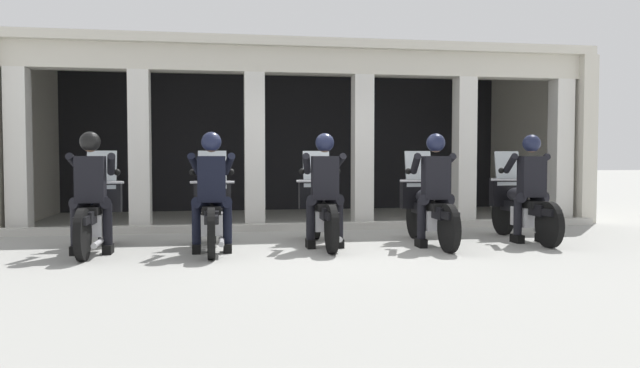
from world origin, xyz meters
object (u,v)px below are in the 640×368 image
Objects in this scene: motorcycle_right at (428,209)px; police_officer_far_right at (531,179)px; motorcycle_far_right at (521,207)px; motorcycle_far_left at (96,214)px; police_officer_far_left at (91,182)px; motorcycle_left at (212,213)px; police_officer_right at (435,180)px; police_officer_center at (325,180)px; motorcycle_center at (321,210)px; police_officer_left at (212,181)px.

police_officer_far_right is at bearing -4.09° from motorcycle_right.
motorcycle_right is 1.55m from motorcycle_far_right.
police_officer_far_right is at bearing -10.77° from motorcycle_far_left.
police_officer_far_left reaches higher than motorcycle_right.
motorcycle_left and motorcycle_right have the same top height.
police_officer_far_right is at bearing 6.47° from police_officer_right.
motorcycle_far_left is at bearing 172.96° from motorcycle_far_right.
police_officer_center is at bearing 172.50° from police_officer_far_right.
police_officer_far_right reaches higher than motorcycle_center.
motorcycle_far_left is 3.11m from police_officer_center.
police_officer_far_right is (6.14, 0.08, 0.00)m from police_officer_far_left.
motorcycle_right is 1.60m from police_officer_far_right.
motorcycle_far_left and motorcycle_left have the same top height.
motorcycle_center is at bearing 172.50° from motorcycle_far_right.
police_officer_center is 0.78× the size of motorcycle_far_right.
motorcycle_left is 4.62m from police_officer_far_right.
police_officer_right is 0.78× the size of motorcycle_far_right.
motorcycle_left is 1.29× the size of police_officer_left.
police_officer_far_left and police_officer_center have the same top height.
police_officer_far_right reaches higher than motorcycle_far_left.
police_officer_left and police_officer_center have the same top height.
police_officer_right is (1.53, -0.18, -0.00)m from police_officer_center.
police_officer_far_left is 0.78× the size of motorcycle_far_right.
police_officer_left is 1.00× the size of police_officer_right.
police_officer_far_left is 0.78× the size of motorcycle_left.
police_officer_far_right is (3.07, -0.27, 0.44)m from motorcycle_center.
police_officer_center is 0.78× the size of motorcycle_right.
police_officer_right reaches higher than motorcycle_far_left.
motorcycle_far_right is (4.60, 0.49, -0.44)m from police_officer_left.
police_officer_right is at bearing -90.87° from motorcycle_right.
motorcycle_far_left is at bearing 170.31° from police_officer_far_right.
police_officer_far_left is at bearing 178.01° from police_officer_right.
police_officer_center reaches higher than motorcycle_far_right.
motorcycle_far_right is at bearing 6.47° from motorcycle_right.
police_officer_center is (3.07, -0.22, 0.44)m from motorcycle_far_left.
police_officer_left is (1.53, -0.13, -0.00)m from police_officer_far_left.
police_officer_far_left is 1.00× the size of police_officer_left.
motorcycle_far_left is at bearing 174.49° from police_officer_right.
motorcycle_center is 1.29× the size of police_officer_far_right.
police_officer_left is 1.67m from motorcycle_center.
motorcycle_left is (1.53, -0.13, 0.00)m from motorcycle_far_left.
motorcycle_far_right is at bearing 16.54° from police_officer_right.
police_officer_far_left is 6.16m from motorcycle_far_right.
motorcycle_center is 1.00× the size of motorcycle_far_right.
police_officer_left is at bearing 174.84° from police_officer_far_right.
police_officer_left is (1.53, -0.41, 0.44)m from motorcycle_far_left.
police_officer_right is at bearing -14.78° from motorcycle_center.
police_officer_far_right is (1.53, -0.09, 0.44)m from motorcycle_right.
police_officer_center is at bearing -176.58° from motorcycle_right.
police_officer_center and police_officer_right have the same top height.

